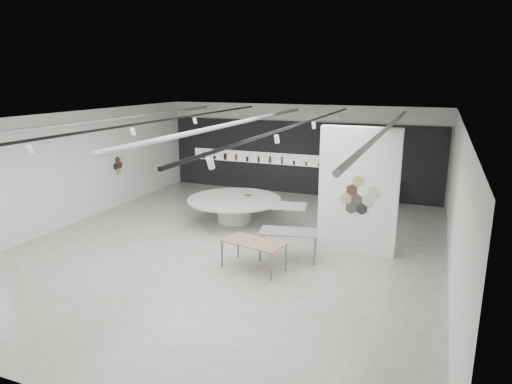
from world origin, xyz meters
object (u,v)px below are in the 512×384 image
at_px(sample_table_wood, 254,244).
at_px(kitchen_counter, 371,191).
at_px(partition_column, 358,191).
at_px(sample_table_stone, 289,233).
at_px(display_island, 236,207).

bearing_deg(sample_table_wood, kitchen_counter, 76.28).
distance_m(partition_column, sample_table_stone, 2.32).
relative_size(sample_table_wood, sample_table_stone, 1.03).
distance_m(display_island, kitchen_counter, 5.84).
xyz_separation_m(sample_table_stone, kitchen_counter, (1.27, 6.78, -0.25)).
xyz_separation_m(partition_column, kitchen_counter, (-0.36, 5.52, -1.31)).
bearing_deg(sample_table_stone, kitchen_counter, 79.37).
xyz_separation_m(sample_table_wood, sample_table_stone, (0.63, 1.01, 0.04)).
bearing_deg(display_island, kitchen_counter, 36.31).
bearing_deg(kitchen_counter, partition_column, -80.47).
relative_size(display_island, sample_table_stone, 2.68).
bearing_deg(kitchen_counter, sample_table_stone, -94.81).
height_order(display_island, sample_table_stone, display_island).
xyz_separation_m(sample_table_wood, kitchen_counter, (1.90, 7.79, -0.22)).
distance_m(sample_table_wood, sample_table_stone, 1.19).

